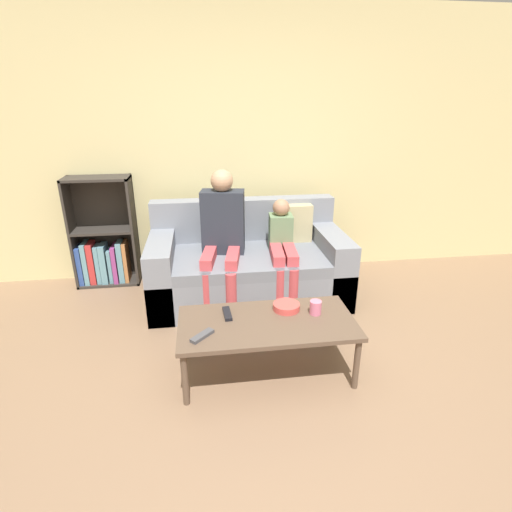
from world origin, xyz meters
The scene contains 11 objects.
ground_plane centered at (0.00, 0.00, 0.00)m, with size 22.00×22.00×0.00m, color #84664C.
wall_back centered at (0.00, 2.37, 1.30)m, with size 12.00×0.06×2.60m.
couch centered at (-0.01, 1.72, 0.29)m, with size 1.77×0.93×0.86m.
bookshelf centered at (-1.39, 2.21, 0.40)m, with size 0.60×0.28×1.08m.
coffee_table centered at (-0.02, 0.56, 0.36)m, with size 1.16×0.57×0.40m.
person_adult centered at (-0.24, 1.64, 0.69)m, with size 0.43×0.68×1.20m.
person_child centered at (0.28, 1.56, 0.52)m, with size 0.26×0.65×0.92m.
cup_near centered at (0.32, 0.61, 0.44)m, with size 0.08×0.08×0.10m.
tv_remote_0 centered at (-0.45, 0.42, 0.41)m, with size 0.15×0.15×0.02m.
tv_remote_1 centered at (-0.28, 0.67, 0.41)m, with size 0.06×0.17×0.02m.
snack_bowl centered at (0.13, 0.69, 0.42)m, with size 0.18×0.18×0.05m.
Camera 1 is at (-0.41, -1.69, 1.77)m, focal length 28.00 mm.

